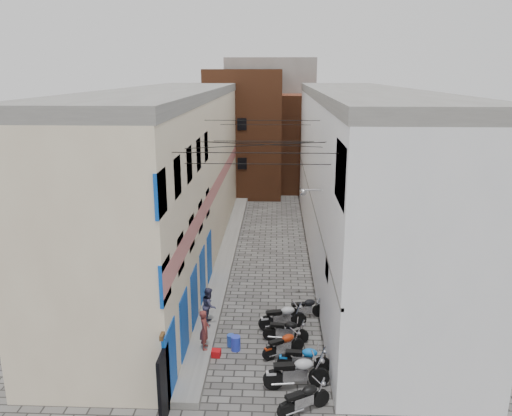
# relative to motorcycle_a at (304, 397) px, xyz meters

# --- Properties ---
(ground) EXTENTS (90.00, 90.00, 0.00)m
(ground) POSITION_rel_motorcycle_a_xyz_m (-1.54, -0.04, -0.52)
(ground) COLOR #4E4B49
(ground) RESTS_ON ground
(plinth) EXTENTS (0.90, 26.00, 0.25)m
(plinth) POSITION_rel_motorcycle_a_xyz_m (-3.59, 12.96, -0.39)
(plinth) COLOR slate
(plinth) RESTS_ON ground
(building_left) EXTENTS (5.10, 27.00, 9.00)m
(building_left) POSITION_rel_motorcycle_a_xyz_m (-6.53, 12.91, 3.98)
(building_left) COLOR beige
(building_left) RESTS_ON ground
(building_right) EXTENTS (5.94, 26.00, 9.00)m
(building_right) POSITION_rel_motorcycle_a_xyz_m (3.45, 12.96, 3.99)
(building_right) COLOR white
(building_right) RESTS_ON ground
(building_far_brick_left) EXTENTS (6.00, 6.00, 10.00)m
(building_far_brick_left) POSITION_rel_motorcycle_a_xyz_m (-3.54, 27.96, 4.48)
(building_far_brick_left) COLOR brown
(building_far_brick_left) RESTS_ON ground
(building_far_brick_right) EXTENTS (5.00, 6.00, 8.00)m
(building_far_brick_right) POSITION_rel_motorcycle_a_xyz_m (1.46, 29.96, 3.48)
(building_far_brick_right) COLOR brown
(building_far_brick_right) RESTS_ON ground
(building_far_concrete) EXTENTS (8.00, 5.00, 11.00)m
(building_far_concrete) POSITION_rel_motorcycle_a_xyz_m (-1.54, 33.96, 4.98)
(building_far_concrete) COLOR slate
(building_far_concrete) RESTS_ON ground
(far_shopfront) EXTENTS (2.00, 0.30, 2.40)m
(far_shopfront) POSITION_rel_motorcycle_a_xyz_m (-1.54, 25.16, 0.68)
(far_shopfront) COLOR black
(far_shopfront) RESTS_ON ground
(overhead_wires) EXTENTS (5.80, 13.02, 1.32)m
(overhead_wires) POSITION_rel_motorcycle_a_xyz_m (-1.54, 7.61, 6.61)
(overhead_wires) COLOR black
(overhead_wires) RESTS_ON ground
(motorcycle_a) EXTENTS (1.84, 1.37, 1.04)m
(motorcycle_a) POSITION_rel_motorcycle_a_xyz_m (0.00, 0.00, 0.00)
(motorcycle_a) COLOR black
(motorcycle_a) RESTS_ON ground
(motorcycle_b) EXTENTS (2.22, 0.96, 1.25)m
(motorcycle_b) POSITION_rel_motorcycle_a_xyz_m (-0.18, 1.20, 0.11)
(motorcycle_b) COLOR #A7A7AB
(motorcycle_b) RESTS_ON ground
(motorcycle_c) EXTENTS (1.86, 0.70, 1.06)m
(motorcycle_c) POSITION_rel_motorcycle_a_xyz_m (0.10, 2.13, 0.01)
(motorcycle_c) COLOR blue
(motorcycle_c) RESTS_ON ground
(motorcycle_d) EXTENTS (1.72, 1.31, 0.98)m
(motorcycle_d) POSITION_rel_motorcycle_a_xyz_m (-0.57, 3.06, -0.03)
(motorcycle_d) COLOR #9C290B
(motorcycle_d) RESTS_ON ground
(motorcycle_e) EXTENTS (1.79, 0.73, 1.01)m
(motorcycle_e) POSITION_rel_motorcycle_a_xyz_m (-0.48, 4.05, -0.02)
(motorcycle_e) COLOR black
(motorcycle_e) RESTS_ON ground
(motorcycle_f) EXTENTS (2.05, 1.12, 1.13)m
(motorcycle_f) POSITION_rel_motorcycle_a_xyz_m (-0.59, 5.02, 0.05)
(motorcycle_f) COLOR #ABACB0
(motorcycle_f) RESTS_ON ground
(motorcycle_g) EXTENTS (1.78, 0.96, 0.98)m
(motorcycle_g) POSITION_rel_motorcycle_a_xyz_m (0.36, 5.94, -0.03)
(motorcycle_g) COLOR black
(motorcycle_g) RESTS_ON ground
(person_a) EXTENTS (0.42, 0.58, 1.48)m
(person_a) POSITION_rel_motorcycle_a_xyz_m (-3.39, 3.04, 0.47)
(person_a) COLOR brown
(person_a) RESTS_ON plinth
(person_b) EXTENTS (0.56, 0.71, 1.46)m
(person_b) POSITION_rel_motorcycle_a_xyz_m (-3.48, 4.95, 0.46)
(person_b) COLOR #393955
(person_b) RESTS_ON plinth
(water_jug_near) EXTENTS (0.37, 0.37, 0.55)m
(water_jug_near) POSITION_rel_motorcycle_a_xyz_m (-2.31, 3.37, -0.25)
(water_jug_near) COLOR blue
(water_jug_near) RESTS_ON ground
(water_jug_far) EXTENTS (0.32, 0.32, 0.45)m
(water_jug_far) POSITION_rel_motorcycle_a_xyz_m (-2.52, 3.65, -0.29)
(water_jug_far) COLOR blue
(water_jug_far) RESTS_ON ground
(red_crate) EXTENTS (0.42, 0.34, 0.25)m
(red_crate) POSITION_rel_motorcycle_a_xyz_m (-3.01, 2.93, -0.39)
(red_crate) COLOR red
(red_crate) RESTS_ON ground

